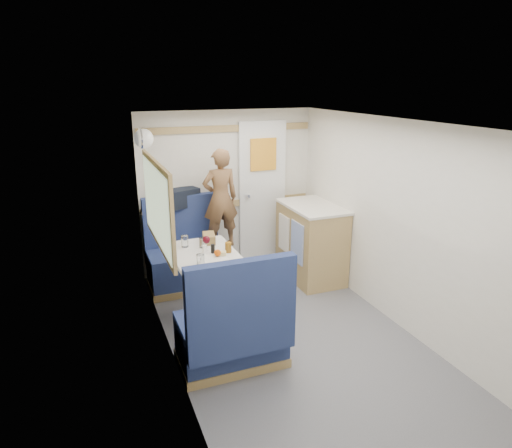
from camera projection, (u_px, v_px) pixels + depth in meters
name	position (u px, v px, depth m)	size (l,w,h in m)	color
floor	(309.00, 359.00, 4.00)	(4.50, 4.50, 0.00)	#515156
ceiling	(319.00, 127.00, 3.39)	(4.50, 4.50, 0.00)	silver
wall_back	(228.00, 192.00, 5.69)	(2.20, 0.02, 2.00)	silver
wall_left	(179.00, 272.00, 3.31)	(0.02, 4.50, 2.00)	silver
wall_right	(423.00, 236.00, 4.08)	(0.02, 4.50, 2.00)	silver
oak_trim_low	(229.00, 204.00, 5.72)	(2.15, 0.02, 0.08)	olive
oak_trim_high	(227.00, 128.00, 5.44)	(2.15, 0.02, 0.08)	olive
side_window	(157.00, 205.00, 4.13)	(0.04, 1.30, 0.72)	#98A68C
rear_door	(262.00, 191.00, 5.83)	(0.62, 0.12, 1.86)	white
dinette_table	(205.00, 268.00, 4.49)	(0.62, 0.92, 0.72)	white
bench_far	(186.00, 262.00, 5.34)	(0.90, 0.59, 1.05)	#18274E
bench_near	(233.00, 335.00, 3.80)	(0.90, 0.59, 1.05)	#18274E
ledge	(179.00, 209.00, 5.39)	(0.90, 0.14, 0.04)	olive
dome_light	(144.00, 139.00, 4.75)	(0.20, 0.20, 0.20)	white
galley_counter	(311.00, 242.00, 5.52)	(0.57, 0.92, 0.92)	olive
person	(220.00, 198.00, 5.26)	(0.42, 0.28, 1.16)	brown
duffel_bag	(180.00, 198.00, 5.36)	(0.45, 0.21, 0.21)	black
tray	(213.00, 257.00, 4.32)	(0.24, 0.31, 0.02)	white
orange_fruit	(218.00, 253.00, 4.31)	(0.07, 0.07, 0.07)	#F5560A
cheese_block	(221.00, 253.00, 4.35)	(0.10, 0.06, 0.03)	#F2E58C
wine_glass	(206.00, 241.00, 4.43)	(0.08, 0.08, 0.17)	white
tumbler_left	(201.00, 261.00, 4.09)	(0.07, 0.07, 0.12)	white
tumbler_mid	(185.00, 241.00, 4.60)	(0.07, 0.07, 0.12)	white
tumbler_right	(202.00, 243.00, 4.58)	(0.06, 0.06, 0.10)	white
beer_glass	(228.00, 247.00, 4.46)	(0.06, 0.06, 0.10)	brown
pepper_grinder	(213.00, 249.00, 4.40)	(0.04, 0.04, 0.10)	black
salt_grinder	(205.00, 250.00, 4.39)	(0.04, 0.04, 0.10)	white
bread_loaf	(209.00, 238.00, 4.73)	(0.12, 0.22, 0.09)	brown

